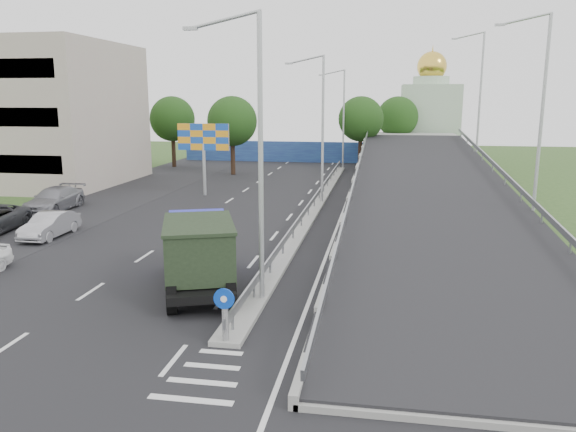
% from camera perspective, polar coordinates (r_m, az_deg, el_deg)
% --- Properties ---
extents(ground, '(160.00, 160.00, 0.00)m').
position_cam_1_polar(ground, '(15.71, -8.61, -16.29)').
color(ground, '#2D4C1E').
rests_on(ground, ground).
extents(road_surface, '(26.00, 90.00, 0.04)m').
position_cam_1_polar(road_surface, '(34.74, -3.06, -0.39)').
color(road_surface, black).
rests_on(road_surface, ground).
extents(parking_strip, '(8.00, 90.00, 0.05)m').
position_cam_1_polar(parking_strip, '(39.65, -21.71, 0.31)').
color(parking_strip, black).
rests_on(parking_strip, ground).
extents(median, '(1.00, 44.00, 0.20)m').
position_cam_1_polar(median, '(38.08, 2.68, 0.86)').
color(median, gray).
rests_on(median, ground).
extents(overpass_ramp, '(10.00, 50.00, 3.50)m').
position_cam_1_polar(overpass_ramp, '(37.65, 14.12, 2.93)').
color(overpass_ramp, gray).
rests_on(overpass_ramp, ground).
extents(median_guardrail, '(0.09, 44.00, 0.71)m').
position_cam_1_polar(median_guardrail, '(37.96, 2.68, 1.82)').
color(median_guardrail, gray).
rests_on(median_guardrail, median).
extents(sign_bollard, '(0.64, 0.23, 1.67)m').
position_cam_1_polar(sign_bollard, '(17.15, -6.43, -9.91)').
color(sign_bollard, black).
rests_on(sign_bollard, median).
extents(lamp_post_near, '(2.74, 0.18, 10.08)m').
position_cam_1_polar(lamp_post_near, '(19.67, -3.35, 7.28)').
color(lamp_post_near, '#B2B5B7').
rests_on(lamp_post_near, median).
extents(lamp_post_mid, '(2.74, 0.18, 10.08)m').
position_cam_1_polar(lamp_post_mid, '(39.39, 3.28, 9.58)').
color(lamp_post_mid, '#B2B5B7').
rests_on(lamp_post_mid, median).
extents(lamp_post_far, '(2.74, 0.18, 10.08)m').
position_cam_1_polar(lamp_post_far, '(59.29, 5.49, 10.32)').
color(lamp_post_far, '#B2B5B7').
rests_on(lamp_post_far, median).
extents(blue_wall, '(30.00, 0.50, 2.40)m').
position_cam_1_polar(blue_wall, '(65.95, 2.22, 6.50)').
color(blue_wall, navy).
rests_on(blue_wall, ground).
extents(church, '(7.00, 7.00, 13.80)m').
position_cam_1_polar(church, '(73.34, 14.17, 9.92)').
color(church, '#B2CCAD').
rests_on(church, ground).
extents(billboard, '(4.00, 0.24, 5.50)m').
position_cam_1_polar(billboard, '(43.39, -8.59, 7.54)').
color(billboard, '#B2B5B7').
rests_on(billboard, ground).
extents(tree_left_mid, '(4.80, 4.80, 7.60)m').
position_cam_1_polar(tree_left_mid, '(55.10, -5.69, 9.54)').
color(tree_left_mid, black).
rests_on(tree_left_mid, ground).
extents(tree_median_far, '(4.80, 4.80, 7.60)m').
position_cam_1_polar(tree_median_far, '(61.20, 7.41, 9.73)').
color(tree_median_far, black).
rests_on(tree_median_far, ground).
extents(tree_left_far, '(4.80, 4.80, 7.60)m').
position_cam_1_polar(tree_left_far, '(62.36, -11.67, 9.63)').
color(tree_left_far, black).
rests_on(tree_left_far, ground).
extents(tree_ramp_far, '(4.80, 4.80, 7.60)m').
position_cam_1_polar(tree_ramp_far, '(68.16, 11.08, 9.82)').
color(tree_ramp_far, black).
rests_on(tree_ramp_far, ground).
extents(dump_truck, '(4.43, 6.93, 2.87)m').
position_cam_1_polar(dump_truck, '(22.19, -9.05, -3.39)').
color(dump_truck, black).
rests_on(dump_truck, ground).
extents(parked_car_b, '(1.47, 4.12, 1.35)m').
position_cam_1_polar(parked_car_b, '(32.86, -23.04, -0.85)').
color(parked_car_b, '#A5A4A9').
rests_on(parked_car_b, ground).
extents(parked_car_d, '(2.31, 5.38, 1.54)m').
position_cam_1_polar(parked_car_d, '(40.46, -22.65, 1.57)').
color(parked_car_d, gray).
rests_on(parked_car_d, ground).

